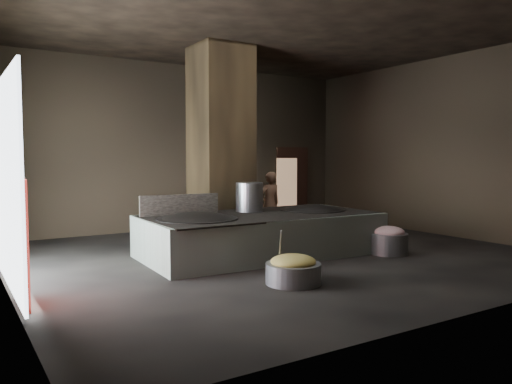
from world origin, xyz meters
TOP-DOWN VIEW (x-y plane):
  - floor at (0.00, 0.00)m, footprint 10.00×9.00m
  - ceiling at (0.00, 0.00)m, footprint 10.00×9.00m
  - back_wall at (0.00, 4.55)m, footprint 10.00×0.10m
  - front_wall at (0.00, -4.55)m, footprint 10.00×0.10m
  - right_wall at (5.05, 0.00)m, footprint 0.10×9.00m
  - pillar at (-0.30, 1.90)m, footprint 1.20×1.20m
  - hearth_platform at (-0.31, 0.15)m, footprint 4.81×2.43m
  - platform_cap at (-0.31, 0.15)m, footprint 4.63×2.22m
  - wok_left at (-1.76, 0.10)m, footprint 1.49×1.49m
  - wok_left_rim at (-1.76, 0.10)m, footprint 1.52×1.52m
  - wok_right at (1.04, 0.20)m, footprint 1.39×1.39m
  - wok_right_rim at (1.04, 0.20)m, footprint 1.42×1.42m
  - stock_pot at (-0.26, 0.70)m, footprint 0.58×0.58m
  - splash_guard at (-1.76, 0.90)m, footprint 1.65×0.12m
  - cook at (1.24, 2.17)m, footprint 0.59×0.39m
  - veg_basin at (-1.15, -2.08)m, footprint 0.93×0.93m
  - veg_fill at (-1.15, -2.08)m, footprint 0.72×0.72m
  - ladle at (-1.30, -1.93)m, footprint 0.19×0.31m
  - meat_basin at (1.95, -1.16)m, footprint 0.93×0.93m
  - meat_fill at (1.95, -1.16)m, footprint 0.64×0.64m
  - doorway_near at (1.20, 4.45)m, footprint 1.18×0.08m
  - doorway_near_glow at (1.08, 4.30)m, footprint 0.83×0.04m
  - doorway_far at (3.60, 4.45)m, footprint 1.18×0.08m
  - doorway_far_glow at (3.38, 4.43)m, footprint 0.76×0.04m
  - left_opening at (-4.95, 0.20)m, footprint 0.04×4.20m
  - pavilion_sliver at (-4.88, -1.10)m, footprint 0.05×0.90m
  - tree_silhouette at (-4.85, 1.30)m, footprint 0.28×1.10m

SIDE VIEW (x-z plane):
  - floor at x=0.00m, z-range -0.10..0.00m
  - veg_basin at x=-1.15m, z-range 0.00..0.32m
  - meat_basin at x=1.95m, z-range 0.00..0.42m
  - veg_fill at x=-1.15m, z-range 0.24..0.46m
  - hearth_platform at x=-0.31m, z-range 0.00..0.82m
  - meat_fill at x=1.95m, z-range 0.33..0.57m
  - ladle at x=-1.30m, z-range 0.24..0.86m
  - wok_left at x=-1.76m, z-range 0.54..0.96m
  - wok_right at x=1.04m, z-range 0.55..0.95m
  - cook at x=1.24m, z-range 0.00..1.61m
  - platform_cap at x=-0.31m, z-range 0.80..0.83m
  - wok_left_rim at x=-1.76m, z-range 0.79..0.85m
  - wok_right_rim at x=1.04m, z-range 0.79..0.85m
  - pavilion_sliver at x=-4.88m, z-range 0.00..1.70m
  - splash_guard at x=-1.76m, z-range 0.82..1.24m
  - doorway_near_glow at x=1.08m, z-range 0.07..2.03m
  - doorway_far_glow at x=3.38m, z-range 0.15..1.95m
  - doorway_near at x=1.20m, z-range -0.09..2.29m
  - doorway_far at x=3.60m, z-range -0.09..2.29m
  - stock_pot at x=-0.26m, z-range 0.82..1.44m
  - left_opening at x=-4.95m, z-range 0.05..3.15m
  - tree_silhouette at x=-4.85m, z-range 1.65..2.75m
  - back_wall at x=0.00m, z-range 0.00..4.50m
  - front_wall at x=0.00m, z-range 0.00..4.50m
  - right_wall at x=5.05m, z-range 0.00..4.50m
  - pillar at x=-0.30m, z-range 0.00..4.50m
  - ceiling at x=0.00m, z-range 4.50..4.60m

